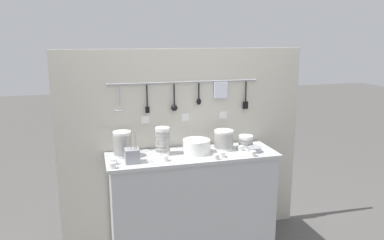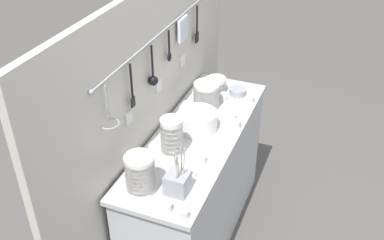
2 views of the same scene
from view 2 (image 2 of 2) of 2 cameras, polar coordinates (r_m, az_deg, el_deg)
ground_plane at (r=3.30m, az=0.66°, el=-14.36°), size 20.00×20.00×0.00m
counter at (r=2.98m, az=0.71°, el=-8.62°), size 1.46×0.48×0.88m
back_wall at (r=2.80m, az=-4.50°, el=-0.44°), size 2.26×0.11×1.76m
bowl_stack_tall_left at (r=3.11m, az=3.14°, el=4.49°), size 0.13×0.13×0.11m
bowl_stack_back_corner at (r=2.92m, az=1.85°, el=3.15°), size 0.17×0.17×0.18m
bowl_stack_wide_centre at (r=2.25m, az=-6.59°, el=-6.82°), size 0.15×0.15×0.22m
bowl_stack_short_front at (r=2.48m, az=-2.59°, el=-2.16°), size 0.12×0.12×0.23m
plate_stack at (r=2.71m, az=0.72°, el=-0.09°), size 0.24×0.24×0.12m
steel_mixing_bowl at (r=3.11m, az=5.81°, el=3.61°), size 0.12×0.12×0.04m
cutlery_caddy at (r=2.27m, az=-1.84°, el=-7.93°), size 0.11×0.11×0.27m
cup_back_left at (r=2.19m, az=-3.24°, el=-10.98°), size 0.05×0.05×0.04m
cup_beside_plates at (r=2.47m, az=1.21°, el=-5.00°), size 0.05×0.05×0.04m
cup_edge_far at (r=3.03m, az=7.43°, el=2.65°), size 0.05×0.05×0.04m
cup_by_caddy at (r=3.04m, az=3.96°, el=3.00°), size 0.05×0.05×0.04m
cup_mid_row at (r=2.76m, az=5.67°, el=-0.49°), size 0.05×0.05×0.04m
cup_edge_near at (r=2.16m, az=-1.11°, el=-11.89°), size 0.05×0.05×0.04m
cup_front_left at (r=2.83m, az=5.13°, el=0.43°), size 0.05×0.05×0.04m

